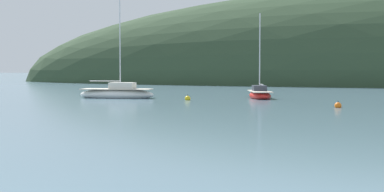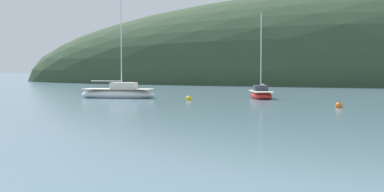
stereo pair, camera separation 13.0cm
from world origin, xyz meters
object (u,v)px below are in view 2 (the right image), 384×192
sailboat_blue_center (118,93)px  mooring_buoy_inner (189,99)px  sailboat_navy_dinghy (261,94)px  mooring_buoy_channel (339,106)px

sailboat_blue_center → mooring_buoy_inner: sailboat_blue_center is taller
sailboat_navy_dinghy → mooring_buoy_inner: size_ratio=13.19×
sailboat_navy_dinghy → mooring_buoy_channel: sailboat_navy_dinghy is taller
sailboat_navy_dinghy → mooring_buoy_channel: (6.52, -9.04, -0.20)m
mooring_buoy_inner → sailboat_navy_dinghy: bearing=41.4°
mooring_buoy_inner → mooring_buoy_channel: bearing=-22.7°
mooring_buoy_channel → sailboat_navy_dinghy: bearing=125.8°
sailboat_navy_dinghy → sailboat_blue_center: bearing=-165.0°
mooring_buoy_channel → mooring_buoy_inner: size_ratio=1.00×
sailboat_blue_center → mooring_buoy_channel: (17.86, -6.01, -0.26)m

